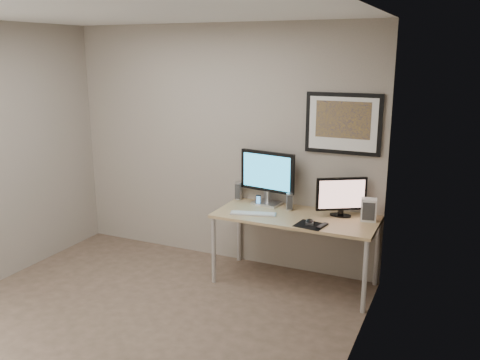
{
  "coord_description": "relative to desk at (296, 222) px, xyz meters",
  "views": [
    {
      "loc": [
        2.47,
        -3.23,
        2.31
      ],
      "look_at": [
        0.51,
        1.1,
        1.1
      ],
      "focal_mm": 38.0,
      "sensor_mm": 36.0,
      "label": 1
    }
  ],
  "objects": [
    {
      "name": "mouse",
      "position": [
        0.2,
        -0.19,
        0.09
      ],
      "size": [
        0.1,
        0.13,
        0.04
      ],
      "primitive_type": "ellipsoid",
      "rotation": [
        0.0,
        0.0,
        0.27
      ],
      "color": "black",
      "rests_on": "mousepad"
    },
    {
      "name": "room",
      "position": [
        -1.0,
        -0.9,
        0.98
      ],
      "size": [
        3.6,
        3.6,
        3.6
      ],
      "color": "white",
      "rests_on": "ground"
    },
    {
      "name": "monitor_large",
      "position": [
        -0.4,
        0.24,
        0.38
      ],
      "size": [
        0.62,
        0.24,
        0.57
      ],
      "rotation": [
        0.0,
        0.0,
        -0.16
      ],
      "color": "#B0B0B5",
      "rests_on": "desk"
    },
    {
      "name": "phone_dock",
      "position": [
        -0.47,
        0.16,
        0.12
      ],
      "size": [
        0.06,
        0.06,
        0.11
      ],
      "primitive_type": "cube",
      "rotation": [
        0.0,
        0.0,
        0.22
      ],
      "color": "black",
      "rests_on": "desk"
    },
    {
      "name": "framed_art",
      "position": [
        0.35,
        0.33,
        0.96
      ],
      "size": [
        0.75,
        0.04,
        0.6
      ],
      "color": "black",
      "rests_on": "room"
    },
    {
      "name": "floor",
      "position": [
        -1.0,
        -1.35,
        -0.66
      ],
      "size": [
        3.6,
        3.6,
        0.0
      ],
      "primitive_type": "plane",
      "color": "#4E4131",
      "rests_on": "ground"
    },
    {
      "name": "mousepad",
      "position": [
        0.22,
        -0.22,
        0.07
      ],
      "size": [
        0.29,
        0.27,
        0.0
      ],
      "primitive_type": "cube",
      "rotation": [
        0.0,
        0.0,
        -0.13
      ],
      "color": "black",
      "rests_on": "desk"
    },
    {
      "name": "desk",
      "position": [
        0.0,
        0.0,
        0.0
      ],
      "size": [
        1.6,
        0.7,
        0.73
      ],
      "color": "#9D834C",
      "rests_on": "floor"
    },
    {
      "name": "speaker_right",
      "position": [
        -0.12,
        0.15,
        0.15
      ],
      "size": [
        0.09,
        0.09,
        0.17
      ],
      "primitive_type": "cylinder",
      "rotation": [
        0.0,
        0.0,
        0.37
      ],
      "color": "#B0B0B5",
      "rests_on": "desk"
    },
    {
      "name": "speaker_left",
      "position": [
        -0.75,
        0.28,
        0.16
      ],
      "size": [
        0.09,
        0.09,
        0.19
      ],
      "primitive_type": "cylinder",
      "rotation": [
        0.0,
        0.0,
        0.14
      ],
      "color": "#B0B0B5",
      "rests_on": "desk"
    },
    {
      "name": "remote",
      "position": [
        0.33,
        -0.22,
        0.08
      ],
      "size": [
        0.08,
        0.17,
        0.02
      ],
      "primitive_type": "cube",
      "rotation": [
        0.0,
        0.0,
        -0.22
      ],
      "color": "black",
      "rests_on": "desk"
    },
    {
      "name": "monitor_tv",
      "position": [
        0.41,
        0.16,
        0.28
      ],
      "size": [
        0.45,
        0.28,
        0.39
      ],
      "rotation": [
        0.0,
        0.0,
        0.53
      ],
      "color": "black",
      "rests_on": "desk"
    },
    {
      "name": "keyboard",
      "position": [
        -0.4,
        -0.14,
        0.07
      ],
      "size": [
        0.47,
        0.24,
        0.02
      ],
      "primitive_type": "cube",
      "rotation": [
        0.0,
        0.0,
        0.27
      ],
      "color": "silver",
      "rests_on": "desk"
    },
    {
      "name": "fan_unit",
      "position": [
        0.68,
        0.13,
        0.18
      ],
      "size": [
        0.16,
        0.13,
        0.22
      ],
      "primitive_type": "cube",
      "rotation": [
        0.0,
        0.0,
        0.18
      ],
      "color": "silver",
      "rests_on": "desk"
    }
  ]
}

